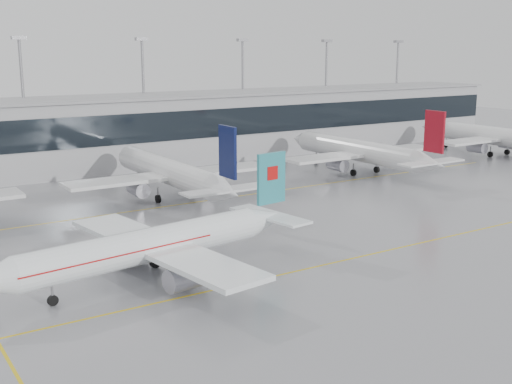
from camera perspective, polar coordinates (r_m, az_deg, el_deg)
ground at (r=62.64m, az=6.01°, el=-6.47°), size 320.00×320.00×0.00m
taxi_line_main at (r=62.64m, az=6.01°, el=-6.47°), size 120.00×0.25×0.01m
taxi_line_north at (r=87.05m, az=-6.45°, el=-1.06°), size 120.00×0.25×0.01m
terminal at (r=115.12m, az=-13.71°, el=5.02°), size 180.00×15.00×12.00m
terminal_glass at (r=107.89m, az=-12.40°, el=5.40°), size 180.00×0.20×5.00m
terminal_roof at (r=114.51m, az=-13.87°, el=8.09°), size 182.00×16.00×0.40m
light_masts at (r=120.11m, az=-14.85°, el=8.78°), size 156.40×1.00×22.60m
air_canada_jet at (r=58.68m, az=-8.67°, el=-4.62°), size 33.34×26.04×10.12m
parked_jet_c at (r=89.53m, az=-7.57°, el=1.72°), size 29.64×36.96×11.72m
parked_jet_d at (r=108.92m, az=9.31°, el=3.58°), size 29.64×36.96×11.72m
parked_jet_e at (r=134.77m, az=20.47°, el=4.65°), size 29.64×36.96×11.72m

